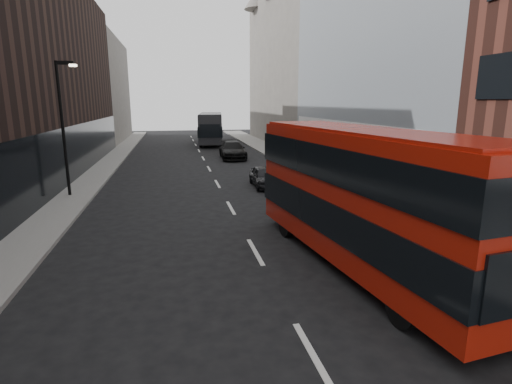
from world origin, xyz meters
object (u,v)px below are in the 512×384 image
car_b (286,177)px  street_lamp (64,120)px  grey_bus (211,128)px  red_bus (363,192)px  car_a (264,177)px  car_c (232,150)px

car_b → street_lamp: bearing=174.7°
car_b → grey_bus: bearing=88.1°
street_lamp → red_bus: size_ratio=0.64×
street_lamp → grey_bus: 28.90m
car_a → car_b: 1.34m
car_a → car_c: 12.76m
street_lamp → grey_bus: bearing=69.2°
grey_bus → car_c: bearing=-80.7°
grey_bus → red_bus: bearing=-82.0°
grey_bus → car_a: 26.37m
red_bus → car_a: (-0.24, 12.47, -1.77)m
red_bus → grey_bus: bearing=84.3°
street_lamp → grey_bus: street_lamp is taller
car_a → car_b: bearing=-16.9°
red_bus → street_lamp: bearing=126.3°
street_lamp → car_a: 11.55m
grey_bus → car_c: 13.64m
street_lamp → red_bus: (11.21, -11.85, -1.78)m
street_lamp → car_a: size_ratio=1.90×
red_bus → grey_bus: size_ratio=0.92×
car_a → red_bus: bearing=-87.9°
car_a → car_b: car_a is taller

